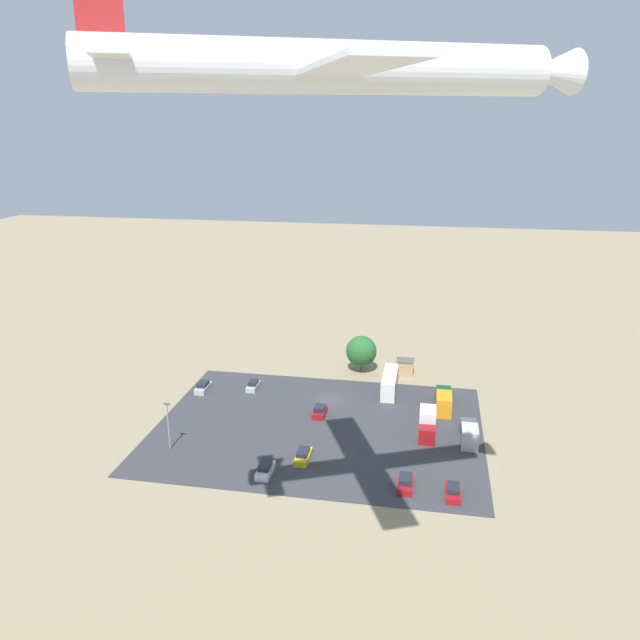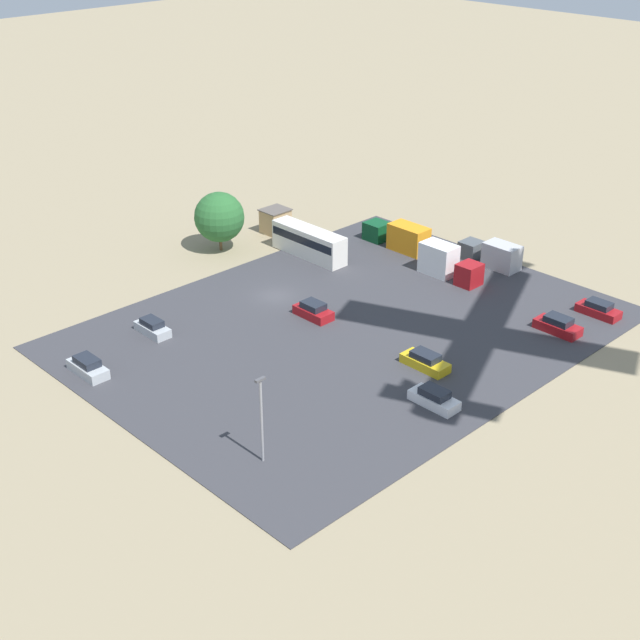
# 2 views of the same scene
# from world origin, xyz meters

# --- Properties ---
(ground_plane) EXTENTS (400.00, 400.00, 0.00)m
(ground_plane) POSITION_xyz_m (0.00, 0.00, 0.00)
(ground_plane) COLOR gray
(parking_lot_surface) EXTENTS (50.99, 39.09, 0.08)m
(parking_lot_surface) POSITION_xyz_m (0.00, 10.57, 0.04)
(parking_lot_surface) COLOR #38383D
(parking_lot_surface) RESTS_ON ground
(shed_building) EXTENTS (3.27, 2.99, 3.04)m
(shed_building) POSITION_xyz_m (-12.31, -13.90, 1.53)
(shed_building) COLOR tan
(shed_building) RESTS_ON ground
(bus) EXTENTS (2.47, 10.21, 3.39)m
(bus) POSITION_xyz_m (-10.00, -5.39, 1.91)
(bus) COLOR silver
(bus) RESTS_ON ground
(parked_car_0) EXTENTS (1.99, 4.17, 1.62)m
(parked_car_0) POSITION_xyz_m (0.57, 6.35, 0.76)
(parked_car_0) COLOR maroon
(parked_car_0) RESTS_ON ground
(parked_car_1) EXTENTS (1.85, 4.44, 1.64)m
(parked_car_1) POSITION_xyz_m (22.94, 0.38, 0.77)
(parked_car_1) COLOR #ADB2B7
(parked_car_1) RESTS_ON ground
(parked_car_2) EXTENTS (1.85, 4.41, 1.51)m
(parked_car_2) POSITION_xyz_m (-20.51, 26.24, 0.71)
(parked_car_2) COLOR maroon
(parked_car_2) RESTS_ON ground
(parked_car_3) EXTENTS (1.70, 4.07, 1.54)m
(parked_car_3) POSITION_xyz_m (14.32, -2.02, 0.72)
(parked_car_3) COLOR #ADB2B7
(parked_car_3) RESTS_ON ground
(parked_car_4) EXTENTS (1.88, 4.63, 1.51)m
(parked_car_4) POSITION_xyz_m (0.31, 20.79, 0.71)
(parked_car_4) COLOR gold
(parked_car_4) RESTS_ON ground
(parked_car_5) EXTENTS (1.99, 4.55, 1.63)m
(parked_car_5) POSITION_xyz_m (-14.39, 25.35, 0.76)
(parked_car_5) COLOR maroon
(parked_car_5) RESTS_ON ground
(parked_car_6) EXTENTS (1.85, 4.43, 1.55)m
(parked_car_6) POSITION_xyz_m (4.65, 25.39, 0.73)
(parked_car_6) COLOR silver
(parked_car_6) RESTS_ON ground
(parked_truck_0) EXTENTS (2.44, 7.38, 2.89)m
(parked_truck_0) POSITION_xyz_m (-23.16, 11.18, 1.40)
(parked_truck_0) COLOR #4C5156
(parked_truck_0) RESTS_ON ground
(parked_truck_1) EXTENTS (2.49, 7.39, 3.51)m
(parked_truck_1) POSITION_xyz_m (-16.92, 9.49, 1.69)
(parked_truck_1) COLOR maroon
(parked_truck_1) RESTS_ON ground
(parked_truck_2) EXTENTS (2.52, 8.79, 3.16)m
(parked_truck_2) POSITION_xyz_m (-19.46, 0.28, 1.52)
(parked_truck_2) COLOR #0C4723
(parked_truck_2) RESTS_ON ground
(tree_near_shed) EXTENTS (5.91, 5.91, 7.13)m
(tree_near_shed) POSITION_xyz_m (-3.83, -14.15, 4.17)
(tree_near_shed) COLOR brown
(tree_near_shed) RESTS_ON ground
(light_pole_lot_centre) EXTENTS (0.90, 0.28, 7.35)m
(light_pole_lot_centre) POSITION_xyz_m (20.27, 21.28, 4.18)
(light_pole_lot_centre) COLOR gray
(light_pole_lot_centre) RESTS_ON ground
(airplane) EXTENTS (33.98, 28.65, 8.41)m
(airplane) POSITION_xyz_m (-9.39, 52.50, 49.50)
(airplane) COLOR white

